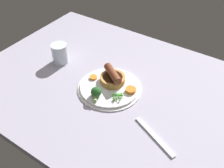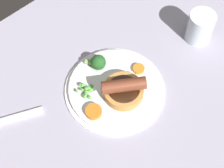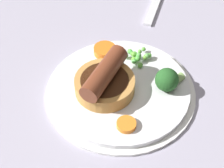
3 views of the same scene
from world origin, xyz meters
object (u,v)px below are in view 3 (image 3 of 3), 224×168
at_px(pea_pile, 137,56).
at_px(dinner_plate, 121,90).
at_px(sausage_pudding, 107,81).
at_px(carrot_slice_5, 105,50).
at_px(carrot_slice_2, 126,124).
at_px(broccoli_floret_near, 168,81).

bearing_deg(pea_pile, dinner_plate, -31.67).
xyz_separation_m(dinner_plate, sausage_pudding, (0.00, -0.02, 0.03)).
distance_m(dinner_plate, carrot_slice_5, 0.09).
distance_m(carrot_slice_2, carrot_slice_5, 0.16).
xyz_separation_m(sausage_pudding, broccoli_floret_near, (0.01, 0.10, -0.00)).
bearing_deg(dinner_plate, carrot_slice_2, -1.31).
bearing_deg(dinner_plate, pea_pile, 148.33).
height_order(sausage_pudding, broccoli_floret_near, sausage_pudding).
height_order(dinner_plate, carrot_slice_5, carrot_slice_5).
bearing_deg(carrot_slice_5, carrot_slice_2, 5.59).
xyz_separation_m(dinner_plate, pea_pile, (-0.06, 0.04, 0.02)).
xyz_separation_m(carrot_slice_2, carrot_slice_5, (-0.16, -0.02, 0.00)).
xyz_separation_m(pea_pile, carrot_slice_5, (-0.02, -0.05, -0.00)).
bearing_deg(dinner_plate, sausage_pudding, -80.58).
height_order(pea_pile, broccoli_floret_near, broccoli_floret_near).
relative_size(dinner_plate, broccoli_floret_near, 4.59).
relative_size(pea_pile, carrot_slice_2, 1.65).
bearing_deg(pea_pile, carrot_slice_2, -15.56).
bearing_deg(carrot_slice_2, dinner_plate, 178.69).
distance_m(broccoli_floret_near, carrot_slice_2, 0.10).
xyz_separation_m(pea_pile, carrot_slice_2, (0.14, -0.04, -0.01)).
distance_m(broccoli_floret_near, carrot_slice_5, 0.13).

